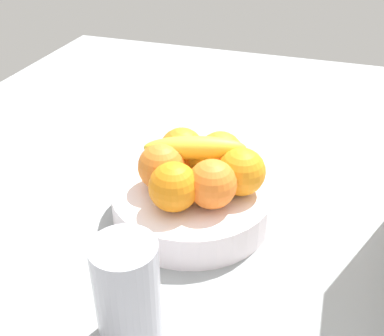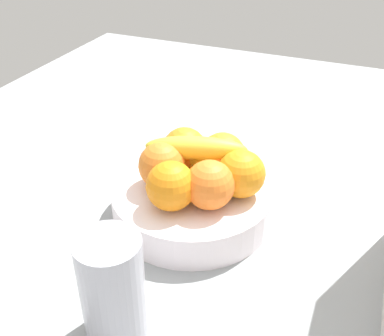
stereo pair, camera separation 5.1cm
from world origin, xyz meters
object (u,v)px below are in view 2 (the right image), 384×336
object	(u,v)px
orange_front_left	(170,186)
banana_bunch	(198,157)
fruit_bowl	(192,202)
orange_top_stack	(162,166)
orange_back_right	(185,150)
orange_front_right	(210,185)
orange_back_left	(223,155)
thermos_tumbler	(113,289)
orange_center	(241,174)

from	to	relation	value
orange_front_left	banana_bunch	distance (cm)	9.22
fruit_bowl	orange_top_stack	size ratio (longest dim) A/B	3.44
orange_back_right	banana_bunch	distance (cm)	3.84
fruit_bowl	orange_front_right	bearing A→B (deg)	52.46
orange_back_left	orange_back_right	world-z (taller)	same
orange_back_left	fruit_bowl	bearing A→B (deg)	-28.91
fruit_bowl	orange_back_left	distance (cm)	9.59
orange_front_right	fruit_bowl	bearing A→B (deg)	-127.54
orange_back_right	banana_bunch	size ratio (longest dim) A/B	0.42
fruit_bowl	banana_bunch	distance (cm)	7.83
fruit_bowl	thermos_tumbler	bearing A→B (deg)	0.72
orange_front_right	thermos_tumbler	bearing A→B (deg)	-10.17
orange_top_stack	banana_bunch	distance (cm)	6.39
orange_center	thermos_tumbler	xyz separation A→B (cm)	(27.54, -7.61, -2.23)
orange_back_left	banana_bunch	xyz separation A→B (cm)	(2.65, -3.43, 0.25)
orange_top_stack	thermos_tumbler	size ratio (longest dim) A/B	0.52
orange_front_right	thermos_tumbler	distance (cm)	23.13
orange_center	banana_bunch	bearing A→B (deg)	-101.68
orange_front_right	orange_center	size ratio (longest dim) A/B	1.00
orange_center	orange_front_right	bearing A→B (deg)	-35.97
orange_front_right	orange_back_right	xyz separation A→B (cm)	(-8.45, -7.93, 0.00)
orange_center	banana_bunch	world-z (taller)	banana_bunch
orange_center	orange_back_right	distance (cm)	12.02
fruit_bowl	orange_back_right	xyz separation A→B (cm)	(-5.08, -3.54, 6.89)
orange_back_right	thermos_tumbler	distance (cm)	31.44
orange_center	banana_bunch	size ratio (longest dim) A/B	0.42
orange_front_left	orange_front_right	world-z (taller)	same
orange_center	orange_back_right	size ratio (longest dim) A/B	1.00
banana_bunch	orange_back_right	bearing A→B (deg)	-119.54
orange_center	orange_top_stack	bearing A→B (deg)	-78.35
orange_back_left	banana_bunch	size ratio (longest dim) A/B	0.42
fruit_bowl	orange_back_left	size ratio (longest dim) A/B	3.44
orange_top_stack	thermos_tumbler	bearing A→B (deg)	11.87
thermos_tumbler	orange_front_left	bearing A→B (deg)	-175.57
orange_front_right	orange_back_left	xyz separation A→B (cm)	(-9.21, -1.17, 0.00)
fruit_bowl	orange_top_stack	bearing A→B (deg)	-76.89
orange_front_left	orange_back_right	size ratio (longest dim) A/B	1.00
orange_top_stack	orange_front_right	bearing A→B (deg)	76.49
orange_center	orange_back_right	world-z (taller)	same
orange_front_left	orange_back_left	size ratio (longest dim) A/B	1.00
orange_front_right	orange_back_left	distance (cm)	9.28
banana_bunch	thermos_tumbler	size ratio (longest dim) A/B	1.24
orange_center	orange_top_stack	distance (cm)	13.11
orange_front_left	thermos_tumbler	world-z (taller)	thermos_tumbler
orange_front_left	orange_back_right	distance (cm)	11.29
orange_front_left	orange_back_left	distance (cm)	12.62
orange_back_right	orange_top_stack	xyz separation A→B (cm)	(6.22, -1.36, 0.00)
orange_front_left	orange_front_right	distance (cm)	6.19
orange_back_left	orange_front_right	bearing A→B (deg)	7.25
orange_front_right	orange_center	xyz separation A→B (cm)	(-4.88, 3.54, 0.00)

